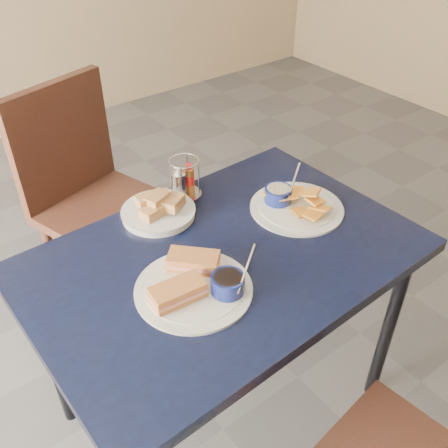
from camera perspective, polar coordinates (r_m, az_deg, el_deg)
ground at (r=2.11m, az=-5.41°, el=-16.48°), size 6.00×6.00×0.00m
dining_table at (r=1.50m, az=0.01°, el=-5.48°), size 1.15×0.79×0.75m
chair_far at (r=2.18m, az=-14.84°, el=4.49°), size 0.57×0.57×0.98m
sandwich_plate at (r=1.34m, az=-3.20°, el=-6.69°), size 0.32×0.32×0.12m
plantain_plate at (r=1.64m, az=7.73°, el=2.39°), size 0.31×0.31×0.12m
bread_basket at (r=1.60m, az=-7.51°, el=1.70°), size 0.23×0.23×0.08m
condiment_caddy at (r=1.68m, az=-4.67°, el=4.95°), size 0.11×0.11×0.14m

